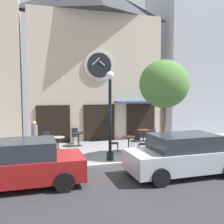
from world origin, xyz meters
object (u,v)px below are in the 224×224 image
cafe_table_center_right (79,136)px  parked_car_silver (183,155)px  cafe_table_center_left (144,133)px  cafe_chair_left_end (47,139)px  cafe_table_center (129,141)px  cafe_chair_corner (48,143)px  cafe_chair_by_entrance (136,139)px  cafe_chair_mid_row (113,142)px  cafe_chair_outer (75,134)px  cafe_chair_curbside (144,143)px  street_lamp (110,116)px  cafe_chair_right_end (152,135)px  parked_car_red (18,164)px  street_tree (164,84)px  cafe_table_rightmost (58,141)px  pedestrian_grey (35,137)px

cafe_table_center_right → parked_car_silver: size_ratio=0.18×
cafe_table_center_left → cafe_chair_left_end: (-5.91, -0.19, -0.00)m
cafe_table_center → cafe_chair_corner: size_ratio=0.86×
cafe_chair_by_entrance → cafe_chair_mid_row: 1.53m
cafe_table_center_left → cafe_chair_by_entrance: (-1.22, -1.71, -0.00)m
cafe_chair_outer → cafe_table_center_left: bearing=-9.6°
cafe_chair_curbside → cafe_chair_outer: 4.60m
cafe_chair_outer → parked_car_silver: bearing=-67.4°
cafe_table_center → street_lamp: bearing=-137.1°
cafe_chair_outer → cafe_chair_by_entrance: bearing=-39.0°
street_lamp → cafe_chair_left_end: size_ratio=4.50×
cafe_table_center_left → cafe_chair_left_end: 5.92m
cafe_chair_left_end → cafe_chair_outer: same height
cafe_table_center_left → cafe_chair_left_end: bearing=-178.2°
cafe_chair_right_end → cafe_chair_by_entrance: bearing=-147.1°
cafe_table_center_right → cafe_chair_curbside: cafe_chair_curbside is taller
cafe_chair_outer → parked_car_red: parked_car_red is taller
cafe_table_center_left → cafe_chair_right_end: bearing=-78.2°
cafe_chair_by_entrance → cafe_chair_left_end: bearing=162.1°
street_tree → cafe_table_rightmost: bearing=149.3°
cafe_table_center → pedestrian_grey: size_ratio=0.46×
street_lamp → cafe_chair_right_end: (3.48, 2.77, -1.53)m
cafe_chair_outer → cafe_chair_corner: (-1.74, -2.23, 0.00)m
cafe_table_rightmost → cafe_chair_right_end: size_ratio=0.80×
cafe_chair_by_entrance → cafe_chair_corner: (-4.73, 0.20, 0.00)m
cafe_chair_corner → cafe_table_center_left: bearing=14.3°
cafe_chair_left_end → cafe_chair_by_entrance: size_ratio=1.00×
cafe_chair_left_end → cafe_table_center: bearing=-27.1°
cafe_table_center → cafe_chair_outer: 3.77m
cafe_table_center_right → cafe_table_center: cafe_table_center is taller
street_lamp → pedestrian_grey: 4.15m
cafe_table_rightmost → parked_car_red: bearing=-110.0°
cafe_table_center_left → pedestrian_grey: pedestrian_grey is taller
cafe_chair_right_end → parked_car_silver: (-1.43, -5.56, 0.23)m
cafe_chair_right_end → parked_car_red: 8.89m
pedestrian_grey → parked_car_red: 4.50m
street_lamp → pedestrian_grey: (-3.28, 2.24, -1.19)m
cafe_chair_mid_row → parked_car_silver: size_ratio=0.21×
cafe_table_rightmost → cafe_chair_outer: (1.19, 1.60, 0.02)m
cafe_table_center → cafe_table_center_right: bearing=137.3°
cafe_chair_outer → cafe_chair_mid_row: (1.51, -2.80, 0.00)m
cafe_table_center_left → pedestrian_grey: 6.73m
street_lamp → cafe_chair_by_entrance: 3.20m
cafe_table_rightmost → cafe_chair_corner: (-0.55, -0.63, 0.02)m
cafe_chair_curbside → cafe_chair_corner: 4.89m
cafe_chair_by_entrance → cafe_chair_curbside: 1.09m
street_lamp → cafe_table_center: (1.43, 1.33, -1.52)m
cafe_table_center_right → cafe_chair_left_end: bearing=-179.3°
cafe_table_center_left → cafe_chair_outer: cafe_chair_outer is taller
cafe_chair_right_end → pedestrian_grey: bearing=-175.5°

